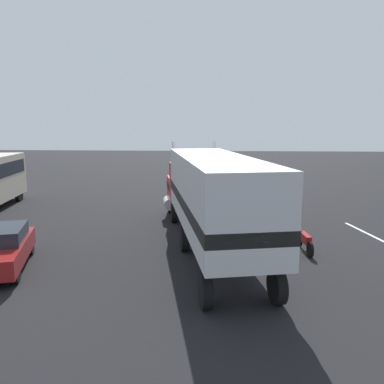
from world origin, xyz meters
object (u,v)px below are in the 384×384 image
at_px(semi_truck, 209,192).
at_px(motorcycle, 305,241).
at_px(parked_car, 0,248).
at_px(person_bystander, 237,207).

relative_size(semi_truck, motorcycle, 6.81).
xyz_separation_m(semi_truck, parked_car, (-2.88, 7.75, -1.72)).
distance_m(person_bystander, parked_car, 11.78).
height_order(person_bystander, motorcycle, person_bystander).
bearing_deg(semi_truck, motorcycle, -91.44).
relative_size(parked_car, motorcycle, 2.25).
bearing_deg(parked_car, motorcycle, -76.81).
height_order(semi_truck, person_bystander, semi_truck).
relative_size(semi_truck, parked_car, 3.03).
relative_size(person_bystander, motorcycle, 0.77).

